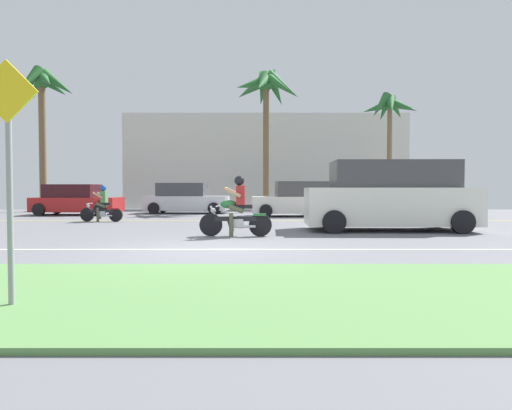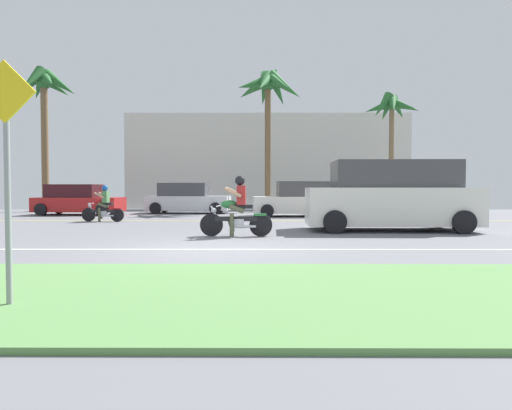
{
  "view_description": "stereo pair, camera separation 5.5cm",
  "coord_description": "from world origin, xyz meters",
  "px_view_note": "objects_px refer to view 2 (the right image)",
  "views": [
    {
      "loc": [
        0.89,
        -9.36,
        1.22
      ],
      "look_at": [
        0.88,
        2.53,
        0.8
      ],
      "focal_mm": 32.75,
      "sensor_mm": 36.0,
      "label": 1
    },
    {
      "loc": [
        0.95,
        -9.36,
        1.22
      ],
      "look_at": [
        0.88,
        2.53,
        0.8
      ],
      "focal_mm": 32.75,
      "sensor_mm": 36.0,
      "label": 2
    }
  ],
  "objects_px": {
    "parked_car_2": "(300,200)",
    "motorcyclist_distant": "(103,206)",
    "suv_nearby": "(391,197)",
    "palm_tree_2": "(392,112)",
    "street_sign": "(6,159)",
    "palm_tree_1": "(44,92)",
    "parked_car_1": "(187,199)",
    "palm_tree_0": "(268,91)",
    "motorcyclist": "(237,211)",
    "parked_car_3": "(393,200)",
    "parked_car_0": "(78,200)"
  },
  "relations": [
    {
      "from": "parked_car_2",
      "to": "motorcyclist_distant",
      "type": "xyz_separation_m",
      "value": [
        -7.6,
        -3.46,
        -0.15
      ]
    },
    {
      "from": "suv_nearby",
      "to": "motorcyclist_distant",
      "type": "height_order",
      "value": "suv_nearby"
    },
    {
      "from": "palm_tree_2",
      "to": "street_sign",
      "type": "xyz_separation_m",
      "value": [
        -9.74,
        -20.83,
        -3.88
      ]
    },
    {
      "from": "palm_tree_1",
      "to": "palm_tree_2",
      "type": "bearing_deg",
      "value": 1.8
    },
    {
      "from": "suv_nearby",
      "to": "palm_tree_1",
      "type": "bearing_deg",
      "value": 143.52
    },
    {
      "from": "parked_car_1",
      "to": "motorcyclist_distant",
      "type": "distance_m",
      "value": 6.43
    },
    {
      "from": "motorcyclist_distant",
      "to": "palm_tree_0",
      "type": "bearing_deg",
      "value": 49.35
    },
    {
      "from": "motorcyclist",
      "to": "palm_tree_2",
      "type": "relative_size",
      "value": 0.29
    },
    {
      "from": "palm_tree_1",
      "to": "street_sign",
      "type": "height_order",
      "value": "palm_tree_1"
    },
    {
      "from": "parked_car_2",
      "to": "street_sign",
      "type": "xyz_separation_m",
      "value": [
        -4.34,
        -16.07,
        0.8
      ]
    },
    {
      "from": "suv_nearby",
      "to": "parked_car_3",
      "type": "distance_m",
      "value": 9.83
    },
    {
      "from": "motorcyclist",
      "to": "parked_car_0",
      "type": "distance_m",
      "value": 12.63
    },
    {
      "from": "suv_nearby",
      "to": "parked_car_3",
      "type": "height_order",
      "value": "suv_nearby"
    },
    {
      "from": "parked_car_3",
      "to": "motorcyclist_distant",
      "type": "relative_size",
      "value": 2.49
    },
    {
      "from": "motorcyclist_distant",
      "to": "motorcyclist",
      "type": "bearing_deg",
      "value": -45.67
    },
    {
      "from": "parked_car_1",
      "to": "parked_car_2",
      "type": "xyz_separation_m",
      "value": [
        5.39,
        -2.58,
        0.01
      ]
    },
    {
      "from": "parked_car_1",
      "to": "street_sign",
      "type": "bearing_deg",
      "value": -86.76
    },
    {
      "from": "parked_car_0",
      "to": "motorcyclist_distant",
      "type": "xyz_separation_m",
      "value": [
        2.69,
        -4.52,
        -0.1
      ]
    },
    {
      "from": "palm_tree_0",
      "to": "parked_car_0",
      "type": "bearing_deg",
      "value": -162.77
    },
    {
      "from": "motorcyclist",
      "to": "parked_car_1",
      "type": "distance_m",
      "value": 11.76
    },
    {
      "from": "parked_car_2",
      "to": "motorcyclist_distant",
      "type": "height_order",
      "value": "parked_car_2"
    },
    {
      "from": "parked_car_3",
      "to": "palm_tree_2",
      "type": "xyz_separation_m",
      "value": [
        0.61,
        2.43,
        4.72
      ]
    },
    {
      "from": "palm_tree_1",
      "to": "palm_tree_2",
      "type": "distance_m",
      "value": 18.66
    },
    {
      "from": "motorcyclist",
      "to": "parked_car_2",
      "type": "relative_size",
      "value": 0.46
    },
    {
      "from": "palm_tree_0",
      "to": "parked_car_3",
      "type": "bearing_deg",
      "value": -13.79
    },
    {
      "from": "palm_tree_0",
      "to": "motorcyclist_distant",
      "type": "bearing_deg",
      "value": -130.65
    },
    {
      "from": "palm_tree_1",
      "to": "motorcyclist_distant",
      "type": "height_order",
      "value": "palm_tree_1"
    },
    {
      "from": "parked_car_1",
      "to": "palm_tree_1",
      "type": "height_order",
      "value": "palm_tree_1"
    },
    {
      "from": "palm_tree_1",
      "to": "motorcyclist_distant",
      "type": "distance_m",
      "value": 11.11
    },
    {
      "from": "suv_nearby",
      "to": "palm_tree_0",
      "type": "bearing_deg",
      "value": 107.14
    },
    {
      "from": "suv_nearby",
      "to": "parked_car_0",
      "type": "relative_size",
      "value": 1.27
    },
    {
      "from": "parked_car_2",
      "to": "parked_car_3",
      "type": "height_order",
      "value": "parked_car_2"
    },
    {
      "from": "parked_car_2",
      "to": "palm_tree_0",
      "type": "relative_size",
      "value": 0.54
    },
    {
      "from": "motorcyclist",
      "to": "parked_car_1",
      "type": "height_order",
      "value": "motorcyclist"
    },
    {
      "from": "parked_car_0",
      "to": "parked_car_3",
      "type": "relative_size",
      "value": 0.98
    },
    {
      "from": "parked_car_0",
      "to": "parked_car_1",
      "type": "distance_m",
      "value": 5.12
    },
    {
      "from": "palm_tree_1",
      "to": "parked_car_2",
      "type": "bearing_deg",
      "value": -17.55
    },
    {
      "from": "palm_tree_0",
      "to": "palm_tree_2",
      "type": "xyz_separation_m",
      "value": [
        6.74,
        0.93,
        -0.9
      ]
    },
    {
      "from": "suv_nearby",
      "to": "parked_car_3",
      "type": "relative_size",
      "value": 1.25
    },
    {
      "from": "parked_car_0",
      "to": "parked_car_2",
      "type": "xyz_separation_m",
      "value": [
        10.28,
        -1.06,
        0.05
      ]
    },
    {
      "from": "motorcyclist",
      "to": "suv_nearby",
      "type": "relative_size",
      "value": 0.37
    },
    {
      "from": "motorcyclist_distant",
      "to": "parked_car_3",
      "type": "bearing_deg",
      "value": 25.04
    },
    {
      "from": "parked_car_2",
      "to": "palm_tree_0",
      "type": "xyz_separation_m",
      "value": [
        -1.33,
        3.84,
        5.58
      ]
    },
    {
      "from": "palm_tree_0",
      "to": "palm_tree_1",
      "type": "relative_size",
      "value": 0.98
    },
    {
      "from": "suv_nearby",
      "to": "parked_car_2",
      "type": "bearing_deg",
      "value": 106.02
    },
    {
      "from": "suv_nearby",
      "to": "motorcyclist_distant",
      "type": "relative_size",
      "value": 3.12
    },
    {
      "from": "parked_car_2",
      "to": "street_sign",
      "type": "bearing_deg",
      "value": -105.1
    },
    {
      "from": "parked_car_0",
      "to": "motorcyclist_distant",
      "type": "bearing_deg",
      "value": -59.29
    },
    {
      "from": "motorcyclist_distant",
      "to": "street_sign",
      "type": "height_order",
      "value": "street_sign"
    },
    {
      "from": "parked_car_1",
      "to": "motorcyclist_distant",
      "type": "bearing_deg",
      "value": -110.08
    }
  ]
}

